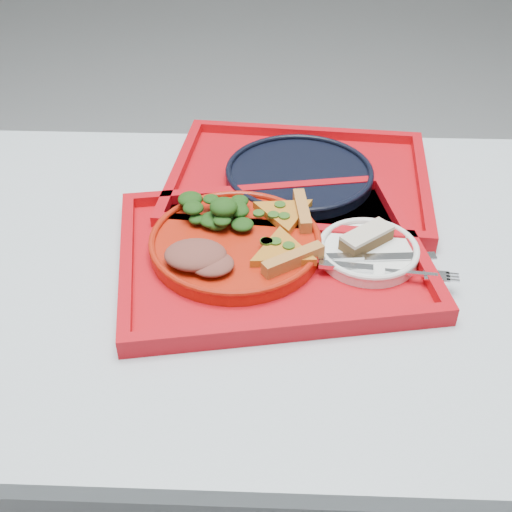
% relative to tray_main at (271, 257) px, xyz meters
% --- Properties ---
extents(table, '(1.60, 0.80, 0.75)m').
position_rel_tray_main_xyz_m(table, '(-0.03, 0.01, -0.08)').
color(table, '#B2BCC8').
rests_on(table, ground).
extents(tray_main, '(0.50, 0.42, 0.01)m').
position_rel_tray_main_xyz_m(tray_main, '(0.00, 0.00, 0.00)').
color(tray_main, '#B40912').
rests_on(tray_main, table).
extents(tray_far, '(0.48, 0.39, 0.01)m').
position_rel_tray_main_xyz_m(tray_far, '(0.05, 0.22, 0.00)').
color(tray_far, '#B40912').
rests_on(tray_far, table).
extents(dinner_plate, '(0.26, 0.26, 0.02)m').
position_rel_tray_main_xyz_m(dinner_plate, '(-0.05, 0.01, 0.02)').
color(dinner_plate, '#AA1C0B').
rests_on(dinner_plate, tray_main).
extents(side_plate, '(0.15, 0.15, 0.01)m').
position_rel_tray_main_xyz_m(side_plate, '(0.14, 0.00, 0.01)').
color(side_plate, white).
rests_on(side_plate, tray_main).
extents(navy_plate, '(0.26, 0.26, 0.02)m').
position_rel_tray_main_xyz_m(navy_plate, '(0.05, 0.22, 0.01)').
color(navy_plate, black).
rests_on(navy_plate, tray_far).
extents(pizza_slice_a, '(0.14, 0.15, 0.02)m').
position_rel_tray_main_xyz_m(pizza_slice_a, '(0.02, -0.02, 0.03)').
color(pizza_slice_a, gold).
rests_on(pizza_slice_a, dinner_plate).
extents(pizza_slice_b, '(0.12, 0.11, 0.02)m').
position_rel_tray_main_xyz_m(pizza_slice_b, '(0.02, 0.08, 0.03)').
color(pizza_slice_b, gold).
rests_on(pizza_slice_b, dinner_plate).
extents(salad_heap, '(0.10, 0.09, 0.05)m').
position_rel_tray_main_xyz_m(salad_heap, '(-0.09, 0.06, 0.05)').
color(salad_heap, black).
rests_on(salad_heap, dinner_plate).
extents(meat_portion, '(0.09, 0.07, 0.03)m').
position_rel_tray_main_xyz_m(meat_portion, '(-0.11, -0.05, 0.04)').
color(meat_portion, brown).
rests_on(meat_portion, dinner_plate).
extents(dessert_bar, '(0.09, 0.08, 0.02)m').
position_rel_tray_main_xyz_m(dessert_bar, '(0.14, 0.01, 0.03)').
color(dessert_bar, '#483018').
rests_on(dessert_bar, side_plate).
extents(knife, '(0.19, 0.03, 0.01)m').
position_rel_tray_main_xyz_m(knife, '(0.15, -0.02, 0.02)').
color(knife, silver).
rests_on(knife, side_plate).
extents(fork, '(0.19, 0.04, 0.01)m').
position_rel_tray_main_xyz_m(fork, '(0.16, -0.05, 0.02)').
color(fork, silver).
rests_on(fork, side_plate).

